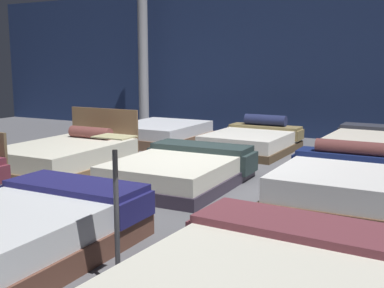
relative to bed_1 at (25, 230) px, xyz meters
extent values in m
cube|color=#5B5B60|center=(0.02, 3.03, -0.25)|extent=(18.00, 18.00, 0.02)
cube|color=navy|center=(0.02, 8.02, 1.51)|extent=(18.00, 0.06, 3.50)
cube|color=brown|center=(0.00, -0.04, -0.13)|extent=(1.47, 2.10, 0.22)
cube|color=silver|center=(0.00, -0.04, 0.10)|extent=(1.41, 2.04, 0.25)
cube|color=navy|center=(0.00, 0.69, 0.26)|extent=(1.44, 0.60, 0.06)
cube|color=navy|center=(-0.73, 0.68, 0.11)|extent=(0.07, 0.59, 0.24)
cube|color=navy|center=(0.73, 0.69, 0.11)|extent=(0.07, 0.59, 0.24)
cube|color=silver|center=(2.24, -0.03, 0.07)|extent=(1.66, 2.06, 0.24)
cube|color=brown|center=(2.28, 0.64, 0.22)|extent=(1.62, 0.71, 0.06)
cube|color=brown|center=(1.48, 0.69, 0.09)|extent=(0.10, 0.62, 0.20)
cube|color=brown|center=(-2.21, 2.90, -0.18)|extent=(1.57, 2.16, 0.12)
cube|color=silver|center=(-2.21, 2.90, 0.02)|extent=(1.51, 2.10, 0.29)
cube|color=brown|center=(-2.21, 3.98, 0.21)|extent=(1.47, 0.05, 0.90)
cylinder|color=brown|center=(-2.21, 3.59, 0.27)|extent=(0.84, 0.21, 0.20)
cube|color=#312838|center=(-0.01, 2.83, -0.16)|extent=(1.58, 2.14, 0.17)
cube|color=silver|center=(-0.01, 2.83, 0.04)|extent=(1.52, 2.08, 0.23)
cube|color=#283737|center=(-0.02, 3.58, 0.20)|extent=(1.54, 0.57, 0.09)
cube|color=#283737|center=(-0.81, 3.57, 0.01)|extent=(0.09, 0.55, 0.29)
cube|color=#283737|center=(0.76, 3.60, 0.01)|extent=(0.09, 0.55, 0.29)
cube|color=brown|center=(2.26, 2.84, -0.14)|extent=(1.54, 1.92, 0.20)
cube|color=white|center=(2.26, 2.84, 0.10)|extent=(1.48, 1.86, 0.28)
cube|color=#131E4D|center=(2.27, 3.54, 0.27)|extent=(1.51, 0.45, 0.07)
cube|color=#131E4D|center=(1.50, 3.55, 0.13)|extent=(0.07, 0.44, 0.21)
cylinder|color=brown|center=(2.27, 3.47, 0.39)|extent=(1.01, 0.19, 0.19)
cube|color=brown|center=(-2.12, 5.80, -0.14)|extent=(1.65, 1.99, 0.20)
cube|color=silver|center=(-2.12, 5.80, 0.08)|extent=(1.59, 1.93, 0.23)
cube|color=brown|center=(-0.02, 5.74, -0.17)|extent=(1.54, 2.04, 0.14)
cube|color=white|center=(-0.02, 5.74, 0.02)|extent=(1.48, 1.98, 0.24)
cube|color=olive|center=(0.00, 6.49, 0.17)|extent=(1.48, 0.49, 0.05)
cube|color=olive|center=(-0.74, 6.51, 0.04)|extent=(0.06, 0.45, 0.20)
cube|color=olive|center=(0.73, 6.47, 0.04)|extent=(0.06, 0.45, 0.20)
cylinder|color=navy|center=(0.00, 6.50, 0.31)|extent=(0.88, 0.24, 0.22)
cube|color=brown|center=(2.26, 5.81, -0.15)|extent=(1.58, 2.03, 0.17)
cube|color=beige|center=(2.26, 5.81, 0.10)|extent=(1.52, 1.97, 0.33)
cube|color=#2C2F3A|center=(2.29, 6.51, 0.29)|extent=(1.50, 0.57, 0.06)
cube|color=#2C2F3A|center=(1.54, 6.54, 0.11)|extent=(0.08, 0.52, 0.30)
cylinder|color=#3F3F44|center=(1.12, -0.14, -0.23)|extent=(0.24, 0.24, 0.02)
cylinder|color=#3F3F44|center=(1.12, -0.14, 0.30)|extent=(0.04, 0.04, 1.09)
cube|color=beige|center=(1.12, -0.14, 0.95)|extent=(0.28, 0.20, 0.01)
cylinder|color=#99999E|center=(-3.62, 7.43, 1.51)|extent=(0.25, 0.25, 3.50)
camera|label=1|loc=(3.24, -2.94, 1.49)|focal=44.82mm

